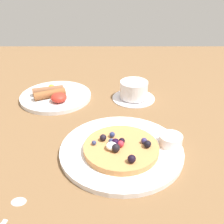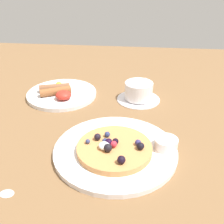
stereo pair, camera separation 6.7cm
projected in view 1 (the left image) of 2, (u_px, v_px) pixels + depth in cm
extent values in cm
cube|color=brown|center=(92.00, 132.00, 73.10)|extent=(182.82, 152.14, 3.00)
cylinder|color=white|center=(121.00, 150.00, 62.78)|extent=(28.31, 28.31, 1.21)
cylinder|color=#C8864B|center=(121.00, 148.00, 61.19)|extent=(17.00, 17.00, 1.40)
sphere|color=black|center=(102.00, 138.00, 62.24)|extent=(1.57, 1.57, 1.57)
sphere|color=black|center=(131.00, 159.00, 55.53)|extent=(1.74, 1.74, 1.74)
sphere|color=red|center=(120.00, 144.00, 60.19)|extent=(1.52, 1.52, 1.52)
sphere|color=navy|center=(93.00, 143.00, 60.93)|extent=(1.05, 1.05, 1.05)
sphere|color=black|center=(147.00, 144.00, 60.02)|extent=(1.65, 1.65, 1.65)
sphere|color=black|center=(115.00, 142.00, 60.43)|extent=(1.80, 1.80, 1.80)
sphere|color=navy|center=(111.00, 141.00, 61.11)|extent=(1.38, 1.38, 1.38)
sphere|color=black|center=(121.00, 141.00, 61.23)|extent=(1.42, 1.42, 1.42)
sphere|color=black|center=(115.00, 148.00, 58.61)|extent=(1.87, 1.87, 1.87)
sphere|color=navy|center=(112.00, 135.00, 63.54)|extent=(1.32, 1.32, 1.32)
sphere|color=navy|center=(144.00, 141.00, 61.39)|extent=(1.36, 1.36, 1.36)
ellipsoid|color=white|center=(111.00, 146.00, 59.49)|extent=(2.57, 2.57, 1.54)
cylinder|color=white|center=(170.00, 140.00, 63.02)|extent=(5.33, 5.33, 2.50)
cylinder|color=brown|center=(170.00, 138.00, 62.77)|extent=(4.37, 4.37, 0.30)
cylinder|color=white|center=(55.00, 97.00, 86.91)|extent=(22.31, 22.31, 1.25)
cylinder|color=brown|center=(49.00, 94.00, 84.21)|extent=(9.79, 6.38, 2.46)
cylinder|color=brown|center=(47.00, 91.00, 86.50)|extent=(9.97, 5.13, 2.46)
ellipsoid|color=white|center=(51.00, 89.00, 89.92)|extent=(6.21, 5.28, 0.60)
sphere|color=yellow|center=(51.00, 87.00, 89.67)|extent=(2.00, 2.00, 2.00)
ellipsoid|color=red|center=(58.00, 98.00, 81.92)|extent=(4.81, 4.81, 2.65)
cylinder|color=white|center=(133.00, 98.00, 86.89)|extent=(13.49, 13.49, 0.63)
cylinder|color=white|center=(133.00, 89.00, 85.46)|extent=(8.69, 8.69, 5.21)
torus|color=white|center=(138.00, 82.00, 89.72)|extent=(1.99, 3.77, 3.72)
cylinder|color=olive|center=(133.00, 85.00, 84.64)|extent=(7.38, 7.38, 0.42)
ellipsoid|color=silver|center=(18.00, 201.00, 50.02)|extent=(2.86, 2.20, 0.60)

